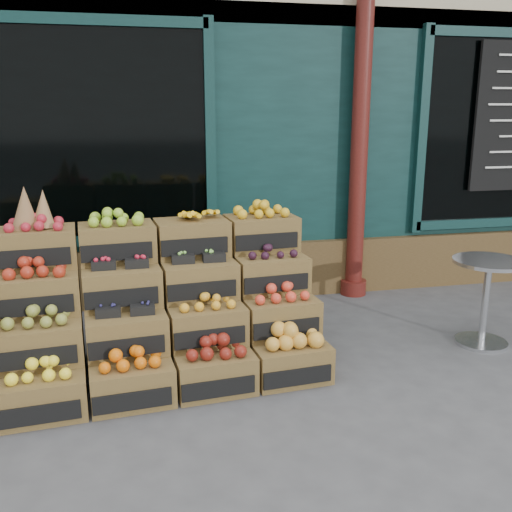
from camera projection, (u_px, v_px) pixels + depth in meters
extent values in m
plane|color=#47474A|center=(303.00, 391.00, 4.15)|extent=(60.00, 60.00, 0.00)
cube|color=#0C2B29|center=(204.00, 81.00, 8.47)|extent=(12.00, 6.00, 4.80)
cube|color=#0C2B29|center=(243.00, 158.00, 5.90)|extent=(12.00, 0.12, 3.00)
cube|color=#4F3A1F|center=(245.00, 271.00, 6.13)|extent=(12.00, 0.18, 0.60)
cube|color=black|center=(80.00, 135.00, 5.44)|extent=(2.40, 0.06, 2.00)
cylinder|color=#501612|center=(359.00, 148.00, 5.94)|extent=(0.18, 0.18, 3.20)
cube|color=brown|center=(43.00, 395.00, 3.79)|extent=(0.60, 0.44, 0.28)
cube|color=black|center=(41.00, 415.00, 3.61)|extent=(0.52, 0.06, 0.13)
cube|color=yellow|center=(40.00, 370.00, 3.75)|extent=(0.48, 0.34, 0.09)
cube|color=brown|center=(132.00, 383.00, 3.96)|extent=(0.60, 0.44, 0.28)
cube|color=black|center=(135.00, 401.00, 3.78)|extent=(0.52, 0.06, 0.13)
cube|color=#D95E0A|center=(131.00, 358.00, 3.91)|extent=(0.48, 0.34, 0.10)
cube|color=brown|center=(214.00, 372.00, 4.13)|extent=(0.60, 0.44, 0.28)
cube|color=black|center=(221.00, 388.00, 3.95)|extent=(0.52, 0.06, 0.13)
cube|color=maroon|center=(214.00, 347.00, 4.08)|extent=(0.48, 0.34, 0.11)
cube|color=brown|center=(290.00, 362.00, 4.30)|extent=(0.60, 0.44, 0.28)
cube|color=black|center=(300.00, 377.00, 4.11)|extent=(0.52, 0.06, 0.13)
cube|color=gold|center=(290.00, 336.00, 4.25)|extent=(0.48, 0.34, 0.13)
cube|color=brown|center=(40.00, 342.00, 3.94)|extent=(0.60, 0.44, 0.28)
cube|color=black|center=(39.00, 358.00, 3.76)|extent=(0.52, 0.06, 0.13)
cube|color=olive|center=(38.00, 317.00, 3.90)|extent=(0.48, 0.34, 0.10)
cube|color=brown|center=(127.00, 333.00, 4.11)|extent=(0.60, 0.44, 0.28)
cube|color=black|center=(130.00, 347.00, 3.93)|extent=(0.52, 0.06, 0.13)
cube|color=#23204F|center=(126.00, 312.00, 4.07)|extent=(0.48, 0.34, 0.03)
cube|color=brown|center=(206.00, 324.00, 4.28)|extent=(0.60, 0.44, 0.28)
cube|color=black|center=(213.00, 338.00, 4.10)|extent=(0.52, 0.06, 0.13)
cube|color=orange|center=(206.00, 301.00, 4.24)|extent=(0.48, 0.34, 0.08)
cube|color=brown|center=(280.00, 316.00, 4.45)|extent=(0.60, 0.44, 0.28)
cube|color=black|center=(289.00, 329.00, 4.27)|extent=(0.52, 0.06, 0.13)
cube|color=red|center=(280.00, 293.00, 4.40)|extent=(0.48, 0.34, 0.09)
cube|color=brown|center=(39.00, 293.00, 4.09)|extent=(0.60, 0.44, 0.28)
cube|color=black|center=(37.00, 306.00, 3.91)|extent=(0.52, 0.06, 0.13)
cube|color=#9C2615|center=(36.00, 268.00, 4.05)|extent=(0.48, 0.34, 0.10)
cube|color=brown|center=(122.00, 286.00, 4.26)|extent=(0.60, 0.44, 0.28)
cube|color=black|center=(124.00, 298.00, 4.08)|extent=(0.52, 0.06, 0.13)
cube|color=red|center=(121.00, 265.00, 4.22)|extent=(0.48, 0.34, 0.04)
cube|color=brown|center=(199.00, 279.00, 4.43)|extent=(0.60, 0.44, 0.28)
cube|color=black|center=(205.00, 290.00, 4.25)|extent=(0.52, 0.06, 0.13)
cube|color=#7EC24E|center=(198.00, 260.00, 4.39)|extent=(0.48, 0.34, 0.03)
cube|color=brown|center=(270.00, 273.00, 4.60)|extent=(0.60, 0.44, 0.28)
cube|color=black|center=(279.00, 284.00, 4.42)|extent=(0.52, 0.06, 0.13)
cube|color=black|center=(270.00, 252.00, 4.56)|extent=(0.48, 0.34, 0.07)
cube|color=brown|center=(37.00, 248.00, 4.24)|extent=(0.60, 0.44, 0.28)
cube|color=black|center=(35.00, 258.00, 4.06)|extent=(0.52, 0.06, 0.13)
cube|color=#A71F2C|center=(34.00, 223.00, 4.20)|extent=(0.48, 0.34, 0.08)
cube|color=brown|center=(117.00, 242.00, 4.41)|extent=(0.60, 0.44, 0.28)
cube|color=black|center=(120.00, 252.00, 4.23)|extent=(0.52, 0.06, 0.13)
cube|color=#92BE2F|center=(116.00, 218.00, 4.37)|extent=(0.48, 0.34, 0.10)
cube|color=brown|center=(192.00, 237.00, 4.58)|extent=(0.60, 0.44, 0.28)
cube|color=black|center=(197.00, 247.00, 4.40)|extent=(0.52, 0.06, 0.13)
cube|color=yellow|center=(191.00, 215.00, 4.54)|extent=(0.48, 0.34, 0.09)
cube|color=brown|center=(261.00, 233.00, 4.75)|extent=(0.60, 0.44, 0.28)
cube|color=black|center=(269.00, 241.00, 4.57)|extent=(0.52, 0.06, 0.13)
cube|color=gold|center=(261.00, 210.00, 4.70)|extent=(0.48, 0.34, 0.10)
cube|color=#4F3A1F|center=(169.00, 363.00, 4.27)|extent=(2.35, 0.59, 0.28)
cube|color=#4F3A1F|center=(163.00, 334.00, 4.45)|extent=(2.35, 0.59, 0.57)
cube|color=#4F3A1F|center=(158.00, 307.00, 4.64)|extent=(2.35, 0.59, 0.85)
cone|color=olive|center=(25.00, 207.00, 4.16)|extent=(0.20, 0.20, 0.33)
cone|color=olive|center=(43.00, 209.00, 4.23)|extent=(0.17, 0.17, 0.28)
cylinder|color=silver|center=(481.00, 342.00, 4.98)|extent=(0.44, 0.44, 0.03)
cylinder|color=silver|center=(485.00, 303.00, 4.89)|extent=(0.06, 0.06, 0.72)
cylinder|color=silver|center=(489.00, 262.00, 4.80)|extent=(0.60, 0.60, 0.03)
imported|color=#1E6B2A|center=(104.00, 205.00, 6.18)|extent=(0.75, 0.53, 1.97)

